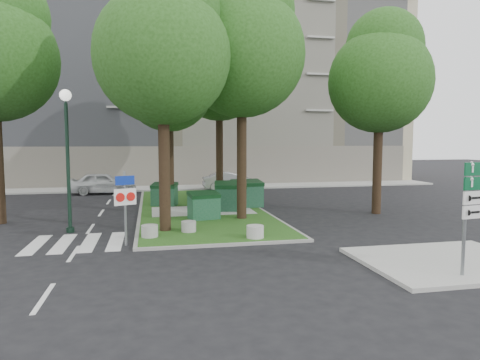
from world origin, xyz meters
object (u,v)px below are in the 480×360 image
object	(u,v)px
tree_street_right	(381,72)
dumpster_a	(164,194)
bollard_right	(255,232)
litter_bin	(222,189)
bollard_left	(150,231)
traffic_sign_pole	(125,198)
bollard_mid	(189,226)
car_silver	(230,181)
tree_median_near_left	(165,43)
car_white	(103,183)
tree_median_mid	(170,78)
street_lamp	(67,143)
tree_median_far	(220,64)
dumpster_c	(230,197)
dumpster_d	(247,194)
dumpster_b	(204,206)
tree_median_near_right	(243,42)

from	to	relation	value
tree_street_right	dumpster_a	world-z (taller)	tree_street_right
bollard_right	litter_bin	distance (m)	12.85
bollard_left	traffic_sign_pole	bearing A→B (deg)	-139.77
bollard_left	bollard_mid	size ratio (longest dim) A/B	1.06
bollard_right	traffic_sign_pole	bearing A→B (deg)	176.77
bollard_left	car_silver	size ratio (longest dim) A/B	0.15
tree_street_right	bollard_left	distance (m)	13.51
tree_median_near_left	bollard_left	distance (m)	7.10
car_white	car_silver	world-z (taller)	car_white
bollard_left	tree_street_right	bearing A→B (deg)	17.93
tree_median_mid	street_lamp	xyz separation A→B (m)	(-4.28, -5.62, -3.46)
tree_median_far	litter_bin	size ratio (longest dim) A/B	16.25
dumpster_c	dumpster_d	world-z (taller)	dumpster_c
bollard_left	car_white	xyz separation A→B (m)	(-3.11, 14.72, 0.41)
traffic_sign_pole	car_white	size ratio (longest dim) A/B	0.59
dumpster_c	litter_bin	xyz separation A→B (m)	(0.66, 6.62, -0.34)
dumpster_c	street_lamp	world-z (taller)	street_lamp
tree_median_far	dumpster_c	xyz separation A→B (m)	(-0.39, -5.36, -7.49)
tree_median_near_left	bollard_right	distance (m)	7.89
tree_median_near_left	dumpster_d	size ratio (longest dim) A/B	6.23
litter_bin	tree_street_right	bearing A→B (deg)	-51.63
tree_median_mid	bollard_mid	world-z (taller)	tree_median_mid
litter_bin	traffic_sign_pole	xyz separation A→B (m)	(-5.46, -12.56, 1.17)
tree_median_mid	dumpster_b	xyz separation A→B (m)	(1.21, -4.38, -6.26)
tree_median_near_right	tree_street_right	bearing A→B (deg)	4.09
dumpster_d	tree_median_far	bearing A→B (deg)	91.99
dumpster_d	traffic_sign_pole	world-z (taller)	traffic_sign_pole
traffic_sign_pole	car_white	xyz separation A→B (m)	(-2.30, 15.40, -0.91)
dumpster_a	dumpster_b	distance (m)	4.71
litter_bin	dumpster_d	bearing A→B (deg)	-85.42
dumpster_b	bollard_mid	xyz separation A→B (m)	(-0.92, -2.63, -0.39)
dumpster_d	bollard_left	world-z (taller)	dumpster_d
tree_median_near_right	tree_median_mid	xyz separation A→B (m)	(-3.00, 4.50, -1.01)
tree_median_mid	bollard_mid	distance (m)	9.67
tree_median_mid	traffic_sign_pole	bearing A→B (deg)	-103.51
bollard_mid	car_white	xyz separation A→B (m)	(-4.58, 14.10, 0.42)
tree_median_near_right	car_white	world-z (taller)	tree_median_near_right
car_white	car_silver	bearing A→B (deg)	-86.01
tree_median_far	tree_street_right	distance (m)	9.85
tree_median_near_left	dumpster_a	bearing A→B (deg)	89.08
street_lamp	bollard_mid	bearing A→B (deg)	-16.84
dumpster_c	bollard_mid	xyz separation A→B (m)	(-2.52, -4.64, -0.50)
tree_median_far	tree_street_right	size ratio (longest dim) A/B	1.18
bollard_left	bollard_right	size ratio (longest dim) A/B	0.97
dumpster_c	bollard_right	bearing A→B (deg)	-83.51
tree_median_far	car_silver	distance (m)	9.11
tree_median_mid	dumpster_a	xyz separation A→B (m)	(-0.39, 0.05, -6.26)
tree_median_far	dumpster_a	size ratio (longest dim) A/B	7.63
dumpster_c	bollard_right	world-z (taller)	dumpster_c
street_lamp	tree_median_mid	bearing A→B (deg)	52.73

